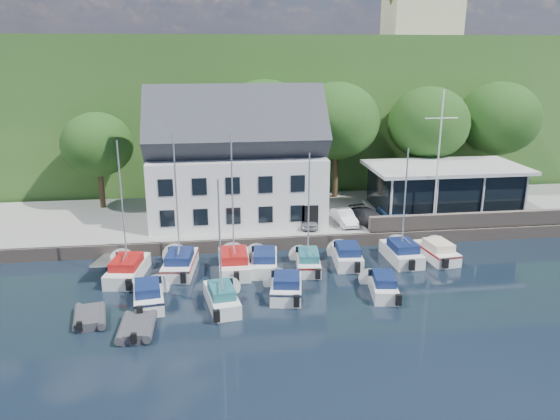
# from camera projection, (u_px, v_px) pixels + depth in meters

# --- Properties ---
(ground) EXTENTS (180.00, 180.00, 0.00)m
(ground) POSITION_uv_depth(u_px,v_px,m) (374.00, 313.00, 31.74)
(ground) COLOR black
(ground) RESTS_ON ground
(quay) EXTENTS (60.00, 13.00, 1.00)m
(quay) POSITION_uv_depth(u_px,v_px,m) (316.00, 216.00, 48.22)
(quay) COLOR gray
(quay) RESTS_ON ground
(quay_face) EXTENTS (60.00, 0.30, 1.00)m
(quay_face) POSITION_uv_depth(u_px,v_px,m) (332.00, 241.00, 42.04)
(quay_face) COLOR #665A52
(quay_face) RESTS_ON ground
(hillside) EXTENTS (160.00, 75.00, 16.00)m
(hillside) POSITION_uv_depth(u_px,v_px,m) (263.00, 92.00, 88.34)
(hillside) COLOR #26491B
(hillside) RESTS_ON ground
(field_patch) EXTENTS (50.00, 30.00, 0.30)m
(field_patch) POSITION_uv_depth(u_px,v_px,m) (304.00, 40.00, 94.63)
(field_patch) COLOR olive
(field_patch) RESTS_ON hillside
(farmhouse) EXTENTS (10.40, 7.00, 8.20)m
(farmhouse) POSITION_uv_depth(u_px,v_px,m) (422.00, 9.00, 78.18)
(farmhouse) COLOR beige
(farmhouse) RESTS_ON hillside
(harbor_building) EXTENTS (14.40, 8.20, 8.70)m
(harbor_building) POSITION_uv_depth(u_px,v_px,m) (236.00, 167.00, 44.99)
(harbor_building) COLOR silver
(harbor_building) RESTS_ON quay
(club_pavilion) EXTENTS (13.20, 7.20, 4.10)m
(club_pavilion) POSITION_uv_depth(u_px,v_px,m) (444.00, 189.00, 47.46)
(club_pavilion) COLOR black
(club_pavilion) RESTS_ON quay
(seawall) EXTENTS (18.00, 0.50, 1.20)m
(seawall) POSITION_uv_depth(u_px,v_px,m) (478.00, 220.00, 43.63)
(seawall) COLOR #665A52
(seawall) RESTS_ON quay
(gangway) EXTENTS (1.20, 6.00, 1.40)m
(gangway) POSITION_uv_depth(u_px,v_px,m) (108.00, 268.00, 38.19)
(gangway) COLOR silver
(gangway) RESTS_ON ground
(car_silver) EXTENTS (1.77, 3.41, 1.11)m
(car_silver) POSITION_uv_depth(u_px,v_px,m) (309.00, 220.00, 43.76)
(car_silver) COLOR #AEAEB3
(car_silver) RESTS_ON quay
(car_white) EXTENTS (1.54, 3.70, 1.19)m
(car_white) POSITION_uv_depth(u_px,v_px,m) (344.00, 217.00, 44.37)
(car_white) COLOR silver
(car_white) RESTS_ON quay
(car_dgrey) EXTENTS (2.73, 4.45, 1.20)m
(car_dgrey) POSITION_uv_depth(u_px,v_px,m) (368.00, 217.00, 44.31)
(car_dgrey) COLOR #2C2D31
(car_dgrey) RESTS_ON quay
(car_blue) EXTENTS (1.66, 3.91, 1.32)m
(car_blue) POSITION_uv_depth(u_px,v_px,m) (395.00, 214.00, 44.81)
(car_blue) COLOR #325C99
(car_blue) RESTS_ON quay
(flagpole) EXTENTS (2.60, 0.20, 10.84)m
(flagpole) POSITION_uv_depth(u_px,v_px,m) (438.00, 160.00, 42.42)
(flagpole) COLOR silver
(flagpole) RESTS_ON quay
(tree_0) EXTENTS (6.23, 6.23, 8.52)m
(tree_0) POSITION_uv_depth(u_px,v_px,m) (99.00, 161.00, 48.03)
(tree_0) COLOR #18320F
(tree_0) RESTS_ON quay
(tree_2) EXTENTS (8.18, 8.18, 11.17)m
(tree_2) POSITION_uv_depth(u_px,v_px,m) (265.00, 141.00, 49.87)
(tree_2) COLOR #18320F
(tree_2) RESTS_ON quay
(tree_3) EXTENTS (7.95, 7.95, 10.86)m
(tree_3) POSITION_uv_depth(u_px,v_px,m) (336.00, 141.00, 51.18)
(tree_3) COLOR #18320F
(tree_3) RESTS_ON quay
(tree_4) EXTENTS (7.62, 7.62, 10.41)m
(tree_4) POSITION_uv_depth(u_px,v_px,m) (427.00, 142.00, 51.74)
(tree_4) COLOR #18320F
(tree_4) RESTS_ON quay
(tree_5) EXTENTS (7.85, 7.85, 10.72)m
(tree_5) POSITION_uv_depth(u_px,v_px,m) (497.00, 137.00, 53.75)
(tree_5) COLOR #18320F
(tree_5) RESTS_ON quay
(boat_r1_0) EXTENTS (3.20, 6.98, 9.05)m
(boat_r1_0) POSITION_uv_depth(u_px,v_px,m) (123.00, 213.00, 35.41)
(boat_r1_0) COLOR silver
(boat_r1_0) RESTS_ON ground
(boat_r1_1) EXTENTS (2.92, 6.77, 9.09)m
(boat_r1_1) POSITION_uv_depth(u_px,v_px,m) (177.00, 208.00, 36.41)
(boat_r1_1) COLOR silver
(boat_r1_1) RESTS_ON ground
(boat_r1_2) EXTENTS (2.32, 6.55, 9.53)m
(boat_r1_2) POSITION_uv_depth(u_px,v_px,m) (233.00, 205.00, 36.34)
(boat_r1_2) COLOR silver
(boat_r1_2) RESTS_ON ground
(boat_r1_3) EXTENTS (2.67, 6.42, 1.40)m
(boat_r1_3) POSITION_uv_depth(u_px,v_px,m) (264.00, 259.00, 37.95)
(boat_r1_3) COLOR silver
(boat_r1_3) RESTS_ON ground
(boat_r1_4) EXTENTS (2.38, 6.00, 8.43)m
(boat_r1_4) POSITION_uv_depth(u_px,v_px,m) (309.00, 211.00, 36.95)
(boat_r1_4) COLOR silver
(boat_r1_4) RESTS_ON ground
(boat_r1_5) EXTENTS (2.48, 5.69, 1.50)m
(boat_r1_5) POSITION_uv_depth(u_px,v_px,m) (347.00, 254.00, 38.80)
(boat_r1_5) COLOR silver
(boat_r1_5) RESTS_ON ground
(boat_r1_6) EXTENTS (2.33, 6.15, 9.23)m
(boat_r1_6) POSITION_uv_depth(u_px,v_px,m) (405.00, 199.00, 38.29)
(boat_r1_6) COLOR silver
(boat_r1_6) RESTS_ON ground
(boat_r1_7) EXTENTS (2.62, 5.89, 1.44)m
(boat_r1_7) POSITION_uv_depth(u_px,v_px,m) (437.00, 250.00, 39.66)
(boat_r1_7) COLOR silver
(boat_r1_7) RESTS_ON ground
(boat_r2_0) EXTENTS (2.52, 5.73, 1.47)m
(boat_r2_0) POSITION_uv_depth(u_px,v_px,m) (148.00, 293.00, 32.61)
(boat_r2_0) COLOR silver
(boat_r2_0) RESTS_ON ground
(boat_r2_1) EXTENTS (2.63, 6.10, 8.75)m
(boat_r2_1) POSITION_uv_depth(u_px,v_px,m) (220.00, 237.00, 31.31)
(boat_r2_1) COLOR silver
(boat_r2_1) RESTS_ON ground
(boat_r2_2) EXTENTS (2.88, 5.32, 1.48)m
(boat_r2_2) POSITION_uv_depth(u_px,v_px,m) (286.00, 285.00, 33.71)
(boat_r2_2) COLOR silver
(boat_r2_2) RESTS_ON ground
(boat_r2_3) EXTENTS (2.42, 5.56, 1.37)m
(boat_r2_3) POSITION_uv_depth(u_px,v_px,m) (383.00, 283.00, 34.07)
(boat_r2_3) COLOR silver
(boat_r2_3) RESTS_ON ground
(dinghy_0) EXTENTS (2.32, 3.30, 0.71)m
(dinghy_0) POSITION_uv_depth(u_px,v_px,m) (90.00, 315.00, 30.68)
(dinghy_0) COLOR #343439
(dinghy_0) RESTS_ON ground
(dinghy_1) EXTENTS (2.03, 3.30, 0.76)m
(dinghy_1) POSITION_uv_depth(u_px,v_px,m) (137.00, 326.00, 29.49)
(dinghy_1) COLOR #343439
(dinghy_1) RESTS_ON ground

